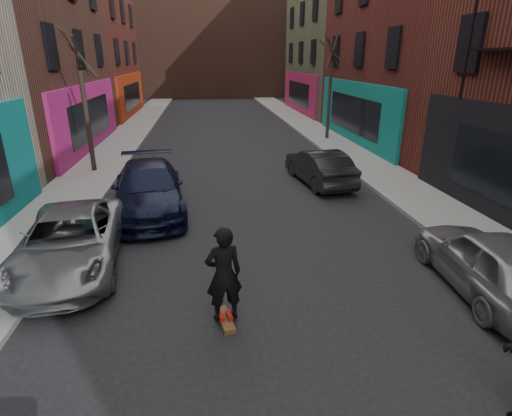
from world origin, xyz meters
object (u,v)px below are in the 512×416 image
object	(u,v)px
parked_right_end	(319,167)
skateboarder	(224,274)
parked_left_end	(148,189)
parked_right_far	(491,262)
tree_right_far	(330,80)
tree_left_far	(83,94)
parked_left_far	(70,241)
skateboard	(225,320)

from	to	relation	value
parked_right_end	skateboarder	world-z (taller)	skateboarder
parked_left_end	parked_right_far	world-z (taller)	parked_left_end
tree_right_far	parked_left_end	bearing A→B (deg)	-130.23
tree_left_far	parked_left_far	xyz separation A→B (m)	(1.60, -8.72, -2.70)
tree_left_far	skateboarder	bearing A→B (deg)	-65.79
tree_left_far	tree_right_far	world-z (taller)	tree_right_far
tree_left_far	parked_right_far	xyz separation A→B (m)	(10.80, -11.06, -2.67)
tree_left_far	tree_right_far	distance (m)	13.78
tree_left_far	tree_right_far	size ratio (longest dim) A/B	0.96
parked_left_far	parked_left_end	world-z (taller)	parked_left_end
skateboarder	parked_left_far	bearing A→B (deg)	-47.90
parked_left_end	parked_right_far	size ratio (longest dim) A/B	1.27
parked_left_end	parked_right_end	distance (m)	6.81
parked_right_end	parked_right_far	bearing A→B (deg)	92.08
parked_left_far	parked_right_far	distance (m)	9.49
skateboarder	tree_right_far	bearing A→B (deg)	-123.22
tree_right_far	parked_left_end	size ratio (longest dim) A/B	1.28
tree_left_far	skateboard	distance (m)	12.95
parked_right_end	parked_left_far	bearing A→B (deg)	29.73
tree_right_far	parked_left_end	xyz separation A→B (m)	(-9.40, -11.11, -2.76)
tree_right_far	parked_right_far	distance (m)	17.37
tree_left_far	parked_left_far	world-z (taller)	tree_left_far
tree_left_far	parked_left_end	world-z (taller)	tree_left_far
parked_left_end	skateboarder	xyz separation A→B (m)	(2.13, -6.30, 0.27)
parked_right_far	skateboard	bearing A→B (deg)	7.60
tree_right_far	parked_right_end	xyz separation A→B (m)	(-3.00, -8.79, -2.84)
tree_left_far	skateboarder	xyz separation A→B (m)	(5.13, -11.41, -2.33)
tree_right_far	parked_right_end	world-z (taller)	tree_right_far
parked_left_end	skateboard	bearing A→B (deg)	-78.38
tree_left_far	parked_right_end	distance (m)	10.17
parked_left_far	parked_right_end	size ratio (longest dim) A/B	1.16
parked_left_end	skateboarder	distance (m)	6.66
parked_right_far	skateboarder	xyz separation A→B (m)	(-5.67, -0.35, 0.33)
tree_right_far	parked_right_end	bearing A→B (deg)	-108.85
parked_left_far	skateboarder	world-z (taller)	skateboarder
parked_right_end	skateboard	distance (m)	9.65
parked_left_end	skateboarder	world-z (taller)	skateboarder
parked_left_far	parked_left_end	distance (m)	3.87
parked_left_far	skateboarder	distance (m)	4.46
parked_left_end	tree_right_far	bearing A→B (deg)	42.71
parked_left_end	parked_right_end	xyz separation A→B (m)	(6.40, 2.33, -0.08)
tree_right_far	skateboarder	xyz separation A→B (m)	(-7.27, -17.41, -2.48)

